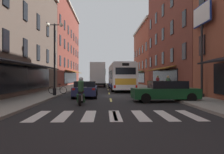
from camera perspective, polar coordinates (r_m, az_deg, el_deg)
ground_plane at (r=19.69m, az=-0.58°, el=-5.00°), size 34.80×80.00×0.10m
lane_centre_dashes at (r=19.44m, az=-0.56°, el=-4.90°), size 0.14×73.90×0.01m
crosswalk_near at (r=9.77m, az=0.75°, el=-9.79°), size 7.10×2.80×0.01m
sidewalk_left at (r=20.42m, az=-17.42°, el=-4.48°), size 3.00×80.00×0.14m
sidewalk_right at (r=20.67m, az=16.05°, el=-4.42°), size 3.00×80.00×0.14m
billboard_sign at (r=18.94m, az=21.99°, el=12.03°), size 0.40×2.98×7.13m
transit_bus at (r=28.57m, az=2.13°, el=0.13°), size 2.80×12.38×3.29m
box_truck at (r=37.59m, az=-3.55°, el=0.55°), size 2.50×6.76×3.98m
sedan_near at (r=48.07m, az=-3.24°, el=-1.16°), size 1.97×4.44×1.34m
sedan_mid at (r=15.48m, az=13.49°, el=-3.53°), size 4.45×2.05×1.40m
sedan_far at (r=18.72m, az=-6.75°, el=-3.01°), size 2.00×4.76×1.32m
motorcycle_rider at (r=13.55m, az=-7.93°, el=-4.05°), size 0.62×2.07×1.66m
bicycle_near at (r=20.84m, az=-13.73°, el=-3.20°), size 1.71×0.48×0.91m
pedestrian_near at (r=19.67m, az=14.17°, el=-1.93°), size 0.46×0.52×1.64m
pedestrian_mid at (r=24.36m, az=11.60°, el=-1.55°), size 0.36×0.36×1.69m
street_lamp_twin at (r=19.33m, az=-14.48°, el=5.37°), size 1.42×0.32×6.06m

